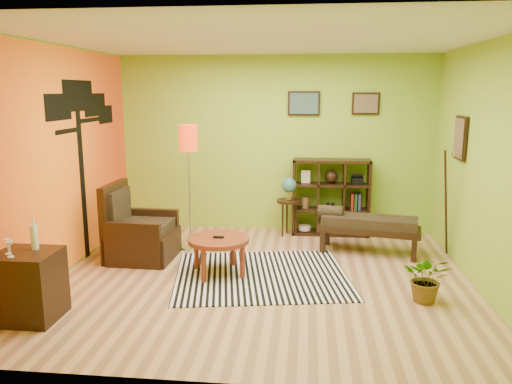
# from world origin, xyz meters

# --- Properties ---
(ground) EXTENTS (5.00, 5.00, 0.00)m
(ground) POSITION_xyz_m (0.00, 0.00, 0.00)
(ground) COLOR tan
(ground) RESTS_ON ground
(room_shell) EXTENTS (5.04, 4.54, 2.82)m
(room_shell) POSITION_xyz_m (-0.09, 0.01, 1.80)
(room_shell) COLOR #99C737
(room_shell) RESTS_ON ground
(zebra_rug) EXTENTS (2.37, 2.11, 0.01)m
(zebra_rug) POSITION_xyz_m (-0.01, 0.09, 0.01)
(zebra_rug) COLOR white
(zebra_rug) RESTS_ON ground
(coffee_table) EXTENTS (0.76, 0.76, 0.49)m
(coffee_table) POSITION_xyz_m (-0.54, 0.10, 0.40)
(coffee_table) COLOR maroon
(coffee_table) RESTS_ON ground
(armchair) EXTENTS (0.88, 0.89, 1.03)m
(armchair) POSITION_xyz_m (-1.74, 0.58, 0.31)
(armchair) COLOR black
(armchair) RESTS_ON ground
(side_cabinet) EXTENTS (0.59, 0.53, 1.01)m
(side_cabinet) POSITION_xyz_m (-2.20, -1.33, 0.35)
(side_cabinet) COLOR black
(side_cabinet) RESTS_ON ground
(floor_lamp) EXTENTS (0.27, 0.27, 1.79)m
(floor_lamp) POSITION_xyz_m (-1.13, 1.04, 1.45)
(floor_lamp) COLOR silver
(floor_lamp) RESTS_ON ground
(globe_table) EXTENTS (0.38, 0.38, 0.93)m
(globe_table) POSITION_xyz_m (0.25, 1.89, 0.70)
(globe_table) COLOR black
(globe_table) RESTS_ON ground
(cube_shelf) EXTENTS (1.20, 0.35, 1.20)m
(cube_shelf) POSITION_xyz_m (0.91, 2.03, 0.60)
(cube_shelf) COLOR black
(cube_shelf) RESTS_ON ground
(bench) EXTENTS (1.46, 0.77, 0.64)m
(bench) POSITION_xyz_m (1.36, 1.14, 0.41)
(bench) COLOR black
(bench) RESTS_ON ground
(potted_plant) EXTENTS (0.60, 0.64, 0.42)m
(potted_plant) POSITION_xyz_m (1.84, -0.50, 0.21)
(potted_plant) COLOR #26661E
(potted_plant) RESTS_ON ground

